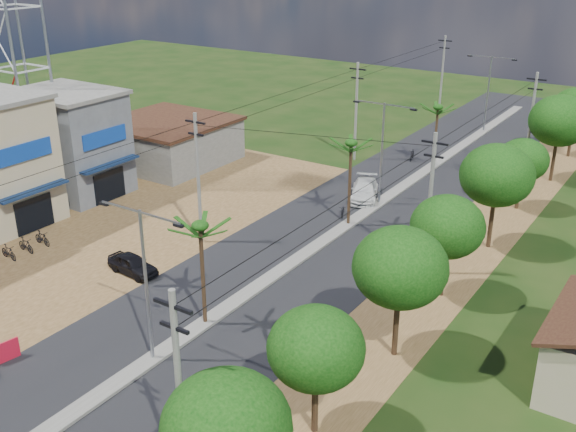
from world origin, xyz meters
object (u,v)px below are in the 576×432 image
at_px(car_white_far, 364,191).
at_px(roadside_sign, 6,352).
at_px(car_silver_mid, 387,252).
at_px(moto_rider_east, 215,397).
at_px(car_parked_dark, 133,265).

height_order(car_white_far, roadside_sign, car_white_far).
bearing_deg(car_silver_mid, moto_rider_east, 64.90).
bearing_deg(car_parked_dark, car_white_far, -12.18).
xyz_separation_m(car_silver_mid, car_white_far, (-6.50, 9.48, -0.12)).
xyz_separation_m(car_parked_dark, roadside_sign, (1.58, -10.07, -0.07)).
distance_m(car_parked_dark, roadside_sign, 10.19).
bearing_deg(roadside_sign, car_white_far, 91.43).
bearing_deg(roadside_sign, moto_rider_east, 25.71).
xyz_separation_m(car_silver_mid, moto_rider_east, (-0.28, -16.88, -0.38)).
bearing_deg(car_silver_mid, car_parked_dark, 13.95).
height_order(car_silver_mid, car_parked_dark, car_silver_mid).
distance_m(car_white_far, car_parked_dark, 20.20).
distance_m(car_white_far, roadside_sign, 29.69).
relative_size(car_parked_dark, moto_rider_east, 2.13).
distance_m(car_silver_mid, roadside_sign, 22.68).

